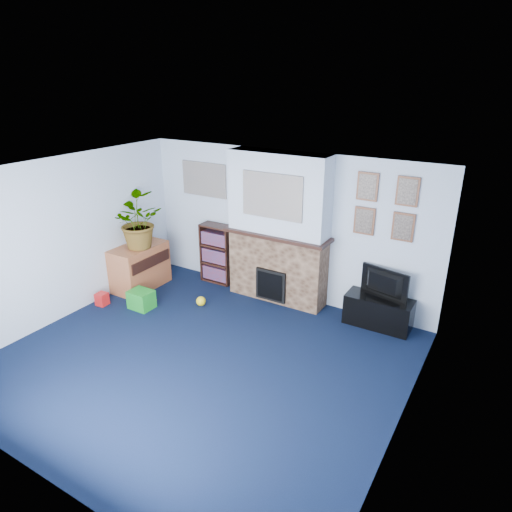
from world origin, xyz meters
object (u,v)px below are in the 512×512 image
Objects in this scene: tv_stand at (378,312)px; television at (382,284)px; sideboard at (140,268)px; bookshelf at (218,255)px.

tv_stand is 0.44m from television.
tv_stand is 1.30× the size of television.
sideboard is at bearing 25.46° from television.
sideboard is at bearing -168.28° from tv_stand.
television is 2.93m from bookshelf.
bookshelf reaches higher than tv_stand.
television is at bearing -1.11° from bookshelf.
television is 0.76× the size of sideboard.
television is 0.70× the size of bookshelf.
bookshelf is 1.36m from sideboard.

